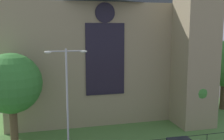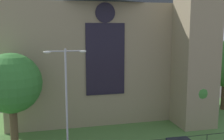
{
  "view_description": "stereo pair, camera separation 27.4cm",
  "coord_description": "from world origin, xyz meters",
  "px_view_note": "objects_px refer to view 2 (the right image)",
  "views": [
    {
      "loc": [
        -7.11,
        -19.22,
        11.1
      ],
      "look_at": [
        -0.17,
        8.0,
        6.81
      ],
      "focal_mm": 43.62,
      "sensor_mm": 36.0,
      "label": 1
    },
    {
      "loc": [
        -6.85,
        -19.29,
        11.1
      ],
      "look_at": [
        -0.17,
        8.0,
        6.81
      ],
      "focal_mm": 43.62,
      "sensor_mm": 36.0,
      "label": 2
    }
  ],
  "objects_px": {
    "streetlamp_near": "(66,93)",
    "tree_right_near": "(195,91)",
    "tree_left_near": "(12,84)",
    "church_building": "(102,35)"
  },
  "relations": [
    {
      "from": "streetlamp_near",
      "to": "tree_right_near",
      "type": "bearing_deg",
      "value": 19.93
    },
    {
      "from": "tree_right_near",
      "to": "tree_left_near",
      "type": "relative_size",
      "value": 0.66
    },
    {
      "from": "church_building",
      "to": "tree_right_near",
      "type": "bearing_deg",
      "value": -40.14
    },
    {
      "from": "church_building",
      "to": "streetlamp_near",
      "type": "distance_m",
      "value": 14.94
    },
    {
      "from": "tree_left_near",
      "to": "streetlamp_near",
      "type": "relative_size",
      "value": 0.93
    },
    {
      "from": "tree_right_near",
      "to": "tree_left_near",
      "type": "xyz_separation_m",
      "value": [
        -19.58,
        -0.61,
        1.95
      ]
    },
    {
      "from": "church_building",
      "to": "streetlamp_near",
      "type": "height_order",
      "value": "church_building"
    },
    {
      "from": "church_building",
      "to": "tree_right_near",
      "type": "relative_size",
      "value": 4.44
    },
    {
      "from": "streetlamp_near",
      "to": "church_building",
      "type": "bearing_deg",
      "value": 66.55
    },
    {
      "from": "church_building",
      "to": "tree_right_near",
      "type": "distance_m",
      "value": 13.51
    }
  ]
}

